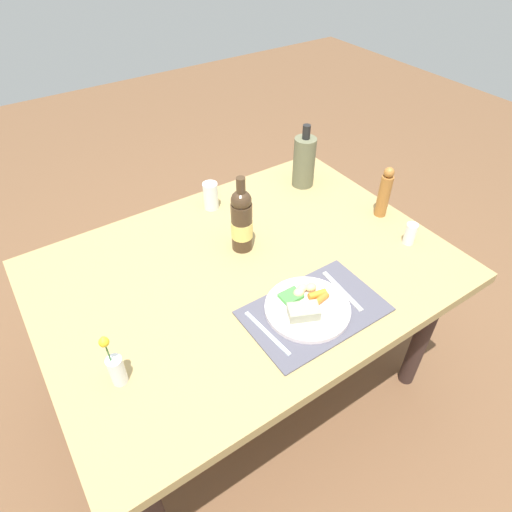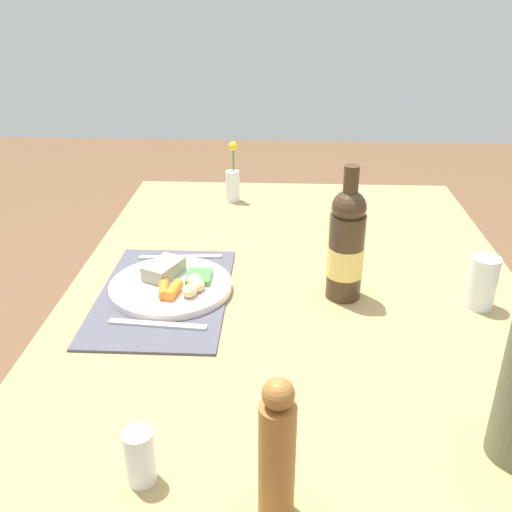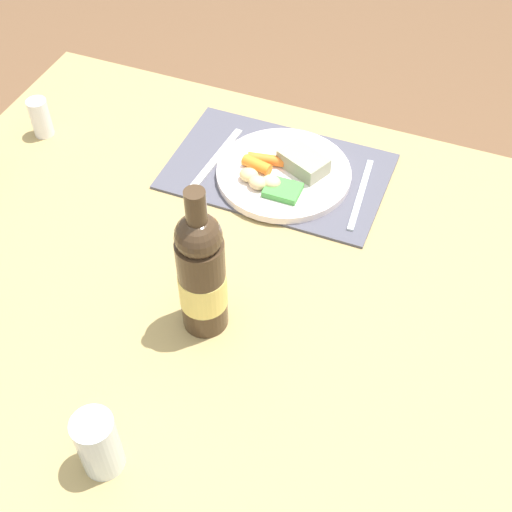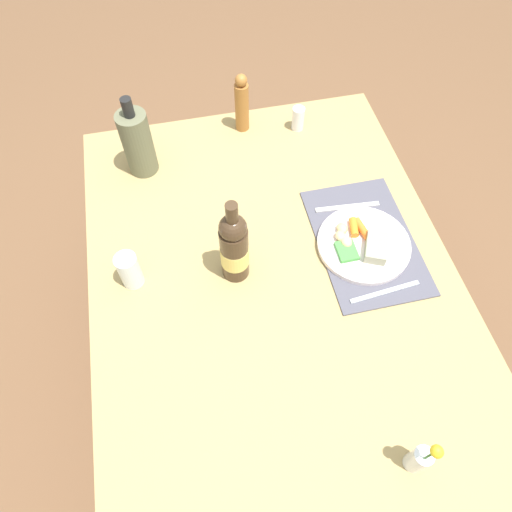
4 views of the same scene
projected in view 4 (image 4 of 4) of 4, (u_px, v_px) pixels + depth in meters
ground_plane at (269, 364)px, 1.95m from camera, size 8.00×8.00×0.00m
dining_table at (274, 292)px, 1.42m from camera, size 1.45×1.05×0.70m
placemat at (365, 241)px, 1.43m from camera, size 0.45×0.29×0.01m
dinner_plate at (363, 244)px, 1.40m from camera, size 0.28×0.28×0.05m
fork at (385, 292)px, 1.32m from camera, size 0.03×0.21×0.00m
knife at (347, 207)px, 1.49m from camera, size 0.03×0.21×0.00m
water_tumbler at (130, 272)px, 1.31m from camera, size 0.06×0.06×0.12m
pepper_mill at (242, 104)px, 1.61m from camera, size 0.05×0.05×0.22m
flower_vase at (420, 458)px, 1.04m from camera, size 0.04×0.04×0.19m
cooler_bottle at (137, 142)px, 1.49m from camera, size 0.10×0.10×0.28m
salt_shaker at (298, 119)px, 1.66m from camera, size 0.04×0.04×0.09m
wine_bottle at (234, 247)px, 1.27m from camera, size 0.08×0.08×0.30m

